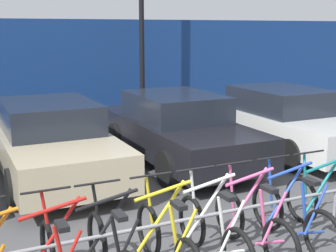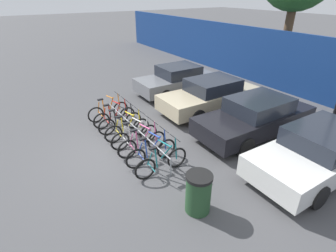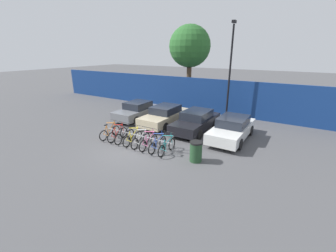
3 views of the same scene
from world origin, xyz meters
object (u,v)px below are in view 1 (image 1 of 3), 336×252
at_px(bicycle_teal, 329,209).
at_px(bicycle_pink, 253,226).
at_px(car_black, 177,128).
at_px(bicycle_white, 213,234).
at_px(bicycle_yellow, 167,244).
at_px(bicycle_blue, 293,217).
at_px(car_beige, 51,140).
at_px(bike_rack, 181,225).
at_px(car_white, 282,120).

bearing_deg(bicycle_teal, bicycle_pink, 178.31).
bearing_deg(car_black, bicycle_teal, -87.09).
distance_m(bicycle_white, car_black, 4.36).
relative_size(bicycle_yellow, bicycle_blue, 1.00).
xyz_separation_m(bicycle_pink, bicycle_teal, (1.20, 0.00, 0.00)).
bearing_deg(car_beige, bike_rack, -80.80).
distance_m(bike_rack, car_white, 5.77).
relative_size(bicycle_white, car_beige, 0.38).
distance_m(bike_rack, car_beige, 4.03).
bearing_deg(bike_rack, car_black, 64.16).
relative_size(bicycle_pink, bicycle_teal, 1.00).
bearing_deg(car_white, bike_rack, -140.06).
distance_m(bike_rack, bicycle_yellow, 0.31).
bearing_deg(bicycle_yellow, bicycle_white, -3.79).
distance_m(bicycle_yellow, bicycle_white, 0.58).
bearing_deg(car_beige, bicycle_white, -76.53).
xyz_separation_m(bicycle_yellow, car_black, (2.13, 4.06, 0.31)).
xyz_separation_m(bicycle_blue, car_beige, (-2.15, 4.12, 0.31)).
bearing_deg(bicycle_pink, car_white, 44.89).
xyz_separation_m(bike_rack, car_white, (4.42, 3.70, 0.19)).
bearing_deg(car_beige, car_black, -1.41).
bearing_deg(bicycle_teal, bicycle_yellow, 178.31).
distance_m(bicycle_yellow, bicycle_blue, 1.75).
xyz_separation_m(bicycle_blue, car_black, (0.39, 4.06, 0.31)).
bearing_deg(bicycle_yellow, car_beige, 91.79).
bearing_deg(bicycle_teal, bicycle_blue, 178.31).
xyz_separation_m(bicycle_yellow, bicycle_teal, (2.34, 0.00, 0.00)).
bearing_deg(bicycle_teal, car_beige, 121.96).
relative_size(bike_rack, car_white, 1.04).
relative_size(bicycle_pink, bicycle_blue, 1.00).
bearing_deg(car_white, car_beige, 176.89).
height_order(bike_rack, bicycle_pink, bicycle_pink).
height_order(bicycle_blue, bicycle_teal, same).
distance_m(bicycle_pink, car_black, 4.19).
height_order(bike_rack, bicycle_teal, bicycle_teal).
bearing_deg(bicycle_pink, bicycle_teal, -2.67).
relative_size(car_black, car_white, 0.99).
bearing_deg(bicycle_yellow, bicycle_blue, -3.79).
distance_m(bicycle_blue, bicycle_teal, 0.59).
bearing_deg(car_white, bicycle_blue, -127.10).
bearing_deg(car_black, car_white, -4.81).
height_order(bicycle_yellow, bicycle_pink, same).
bearing_deg(car_black, car_beige, 178.59).
height_order(bicycle_white, bicycle_pink, same).
relative_size(bike_rack, bicycle_teal, 2.77).
xyz_separation_m(bicycle_teal, car_white, (2.32, 3.85, 0.31)).
height_order(bicycle_white, bicycle_blue, same).
xyz_separation_m(bicycle_yellow, bicycle_white, (0.58, 0.00, 0.00)).
distance_m(bicycle_yellow, car_white, 6.05).
height_order(bicycle_yellow, bicycle_blue, same).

